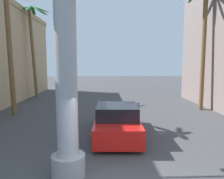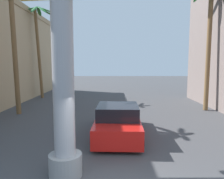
% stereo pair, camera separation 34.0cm
% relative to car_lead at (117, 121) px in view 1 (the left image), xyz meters
% --- Properties ---
extents(ground_plane, '(94.72, 94.72, 0.00)m').
position_rel_car_lead_xyz_m(ground_plane, '(-0.27, 4.69, -0.70)').
color(ground_plane, '#424244').
extents(car_lead, '(2.31, 5.10, 1.56)m').
position_rel_car_lead_xyz_m(car_lead, '(0.00, 0.00, 0.00)').
color(car_lead, black).
rests_on(car_lead, ground).
extents(palm_tree_far_left, '(3.25, 3.28, 9.06)m').
position_rel_car_lead_xyz_m(palm_tree_far_left, '(-7.57, 11.76, 5.41)').
color(palm_tree_far_left, brown).
rests_on(palm_tree_far_left, ground).
extents(palm_tree_mid_left, '(2.72, 2.66, 9.48)m').
position_rel_car_lead_xyz_m(palm_tree_mid_left, '(-6.86, 4.56, 5.30)').
color(palm_tree_mid_left, brown).
rests_on(palm_tree_mid_left, ground).
extents(palm_tree_mid_right, '(3.33, 3.36, 9.29)m').
position_rel_car_lead_xyz_m(palm_tree_mid_right, '(6.80, 6.14, 5.31)').
color(palm_tree_mid_right, brown).
rests_on(palm_tree_mid_right, ground).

